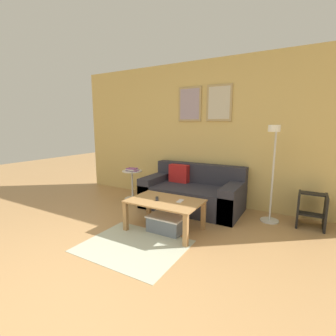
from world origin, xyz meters
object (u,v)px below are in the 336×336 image
coffee_table (165,205)px  side_table (132,182)px  book_stack (132,169)px  storage_bin (167,223)px  step_stool (311,209)px  remote_control (157,199)px  couch (192,193)px  cell_phone (180,201)px  floor_lamp (272,168)px

coffee_table → side_table: (-1.27, 0.91, -0.01)m
book_stack → storage_bin: bearing=-34.9°
step_stool → coffee_table: bearing=-147.3°
side_table → book_stack: book_stack is taller
remote_control → book_stack: bearing=108.9°
book_stack → remote_control: bearing=-38.5°
couch → side_table: couch is taller
storage_bin → remote_control: size_ratio=3.28×
cell_phone → step_stool: step_stool is taller
storage_bin → step_stool: (1.70, 1.14, 0.14)m
coffee_table → storage_bin: bearing=-21.4°
floor_lamp → remote_control: bearing=-144.6°
coffee_table → side_table: bearing=144.4°
coffee_table → couch: bearing=92.1°
side_table → cell_phone: size_ratio=4.04×
couch → floor_lamp: bearing=-3.4°
remote_control → cell_phone: 0.33m
couch → storage_bin: (0.08, -1.02, -0.15)m
couch → cell_phone: couch is taller
couch → side_table: bearing=-175.4°
couch → coffee_table: (0.04, -1.01, 0.09)m
couch → remote_control: (-0.07, -1.02, 0.17)m
couch → floor_lamp: 1.38m
coffee_table → storage_bin: 0.25m
coffee_table → side_table: side_table is taller
coffee_table → step_stool: 2.08m
couch → step_stool: bearing=3.8°
floor_lamp → step_stool: 0.81m
side_table → cell_phone: bearing=-29.7°
couch → book_stack: (-1.22, -0.11, 0.32)m
side_table → cell_phone: side_table is taller
side_table → storage_bin: bearing=-35.2°
couch → book_stack: bearing=-174.7°
storage_bin → step_stool: size_ratio=1.03×
book_stack → remote_control: (1.15, -0.91, -0.16)m
side_table → book_stack: 0.25m
step_stool → floor_lamp: bearing=-159.9°
remote_control → storage_bin: bearing=-33.0°
coffee_table → storage_bin: coffee_table is taller
cell_phone → remote_control: bearing=-171.1°
side_table → remote_control: bearing=-38.7°
book_stack → step_stool: book_stack is taller
coffee_table → side_table: size_ratio=1.74×
step_stool → remote_control: bearing=-148.5°
floor_lamp → remote_control: size_ratio=9.57×
remote_control → step_stool: size_ratio=0.31×
coffee_table → floor_lamp: size_ratio=0.69×
storage_bin → floor_lamp: bearing=39.0°
storage_bin → step_stool: 2.06m
couch → coffee_table: 1.01m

